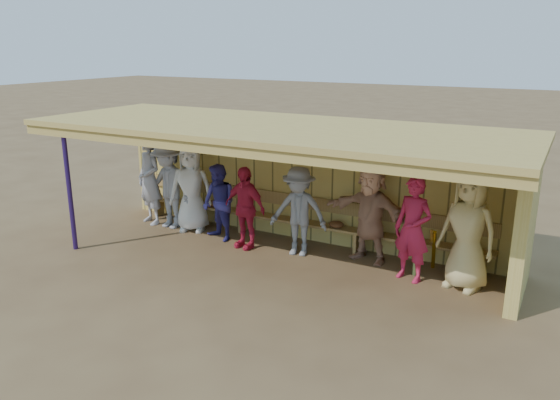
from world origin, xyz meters
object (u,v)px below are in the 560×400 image
object	(u,v)px
player_d	(245,207)
player_extra	(169,185)
player_c	(219,203)
player_h	(468,231)
player_a	(150,180)
player_g	(413,229)
player_b	(191,188)
player_e	(299,211)
bench	(298,216)
player_f	(370,213)

from	to	relation	value
player_d	player_extra	xyz separation A→B (m)	(-2.08, 0.25, 0.13)
player_c	player_h	distance (m)	4.82
player_c	player_d	xyz separation A→B (m)	(0.68, -0.11, 0.03)
player_a	player_c	size ratio (longest dim) A/B	1.27
player_g	player_extra	world-z (taller)	player_extra
player_c	player_d	bearing A→B (deg)	11.01
player_d	player_extra	bearing A→B (deg)	-178.51
player_a	player_b	distance (m)	1.10
player_e	bench	world-z (taller)	player_e
player_b	player_e	bearing A→B (deg)	-25.56
player_h	player_f	bearing A→B (deg)	-174.32
player_g	player_extra	distance (m)	5.36
player_a	player_h	bearing A→B (deg)	18.69
player_d	player_h	distance (m)	4.14
player_c	player_h	world-z (taller)	player_h
player_a	bench	bearing A→B (deg)	28.93
player_d	player_h	bearing A→B (deg)	10.43
player_f	player_g	bearing A→B (deg)	-14.68
player_extra	player_a	bearing A→B (deg)	-179.05
player_c	player_extra	size ratio (longest dim) A/B	0.83
player_c	player_e	distance (m)	1.78
player_e	player_h	bearing A→B (deg)	-9.37
player_d	player_g	xyz separation A→B (m)	(3.27, 0.04, 0.09)
player_c	player_g	bearing A→B (deg)	19.26
player_a	player_c	bearing A→B (deg)	14.90
bench	player_g	bearing A→B (deg)	-17.21
player_a	player_c	world-z (taller)	player_a
player_extra	player_c	bearing A→B (deg)	-1.83
player_c	player_d	world-z (taller)	player_d
player_d	bench	bearing A→B (deg)	56.05
player_g	bench	distance (m)	2.67
player_h	bench	bearing A→B (deg)	-173.89
player_b	player_c	xyz separation A→B (m)	(0.85, -0.21, -0.15)
player_h	player_g	bearing A→B (deg)	-155.33
bench	player_extra	bearing A→B (deg)	-168.54
player_a	player_f	bearing A→B (deg)	22.51
player_b	player_h	bearing A→B (deg)	-23.71
player_a	player_g	xyz separation A→B (m)	(5.91, -0.23, -0.09)
player_c	player_g	size ratio (longest dim) A/B	0.87
player_h	bench	size ratio (longest dim) A/B	0.26
player_a	bench	distance (m)	3.46
player_f	player_a	bearing A→B (deg)	-164.35
player_e	player_extra	world-z (taller)	player_extra
bench	player_d	bearing A→B (deg)	-132.26
player_d	player_f	size ratio (longest dim) A/B	0.89
player_g	player_d	bearing A→B (deg)	-163.80
player_b	player_f	bearing A→B (deg)	-19.11
player_b	player_h	size ratio (longest dim) A/B	0.94
player_e	player_b	bearing A→B (deg)	167.18
player_h	player_b	bearing A→B (deg)	-164.38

